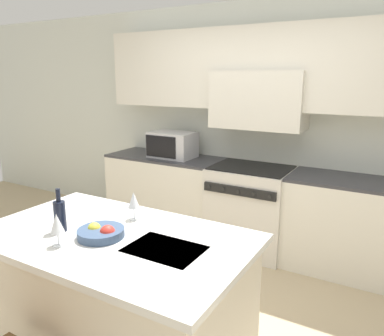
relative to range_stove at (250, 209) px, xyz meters
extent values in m
plane|color=tan|center=(0.00, -1.60, -0.47)|extent=(10.00, 10.00, 0.00)
cube|color=silver|center=(0.00, 0.36, 0.88)|extent=(10.00, 0.06, 2.70)
cube|color=silver|center=(0.00, 0.16, 1.50)|extent=(3.69, 0.34, 0.85)
cube|color=silver|center=(0.00, 0.13, 1.18)|extent=(1.00, 0.40, 0.60)
cube|color=silver|center=(-1.14, 0.02, -0.02)|extent=(1.42, 0.62, 0.91)
cube|color=#333338|center=(-1.14, 0.02, 0.45)|extent=(1.42, 0.62, 0.03)
cube|color=silver|center=(1.14, 0.02, -0.02)|extent=(1.42, 0.62, 0.91)
cube|color=#333338|center=(1.14, 0.02, 0.45)|extent=(1.42, 0.62, 0.03)
cube|color=beige|center=(0.00, 0.00, -0.01)|extent=(0.85, 0.66, 0.94)
cube|color=black|center=(0.00, 0.00, 0.47)|extent=(0.81, 0.61, 0.01)
cube|color=black|center=(0.00, -0.34, 0.29)|extent=(0.78, 0.02, 0.09)
cylinder|color=black|center=(-0.33, -0.35, 0.29)|extent=(0.04, 0.02, 0.04)
cylinder|color=black|center=(-0.17, -0.35, 0.29)|extent=(0.04, 0.02, 0.04)
cylinder|color=black|center=(0.00, -0.35, 0.29)|extent=(0.04, 0.02, 0.04)
cylinder|color=black|center=(0.17, -0.35, 0.29)|extent=(0.04, 0.02, 0.04)
cylinder|color=black|center=(0.33, -0.35, 0.29)|extent=(0.04, 0.02, 0.04)
cube|color=#B7B7BC|center=(-1.02, 0.02, 0.62)|extent=(0.53, 0.36, 0.31)
cube|color=black|center=(-1.07, -0.16, 0.62)|extent=(0.41, 0.01, 0.25)
cube|color=beige|center=(-0.12, -2.06, -0.03)|extent=(1.64, 0.95, 0.89)
cube|color=silver|center=(-0.12, -2.06, 0.43)|extent=(1.74, 1.03, 0.04)
cube|color=#2D2D30|center=(0.27, -2.06, 0.45)|extent=(0.44, 0.32, 0.01)
cylinder|color=#B2B2B7|center=(0.27, -1.87, 0.45)|extent=(0.02, 0.02, 0.00)
cylinder|color=black|center=(-0.45, -2.18, 0.56)|extent=(0.08, 0.08, 0.20)
cylinder|color=black|center=(-0.45, -2.18, 0.70)|extent=(0.03, 0.03, 0.08)
cylinder|color=white|center=(-0.30, -2.34, 0.46)|extent=(0.07, 0.07, 0.01)
cylinder|color=white|center=(-0.30, -2.34, 0.50)|extent=(0.01, 0.01, 0.08)
cone|color=white|center=(-0.30, -2.34, 0.60)|extent=(0.08, 0.08, 0.11)
cylinder|color=white|center=(-0.17, -1.79, 0.46)|extent=(0.07, 0.07, 0.01)
cylinder|color=white|center=(-0.17, -1.79, 0.50)|extent=(0.01, 0.01, 0.08)
cone|color=white|center=(-0.17, -1.79, 0.60)|extent=(0.08, 0.08, 0.11)
cylinder|color=#384C6B|center=(-0.16, -2.13, 0.48)|extent=(0.29, 0.29, 0.05)
sphere|color=gold|center=(-0.22, -2.13, 0.50)|extent=(0.08, 0.08, 0.08)
sphere|color=red|center=(-0.11, -2.13, 0.50)|extent=(0.10, 0.10, 0.10)
camera|label=1|loc=(1.40, -3.70, 1.43)|focal=35.00mm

